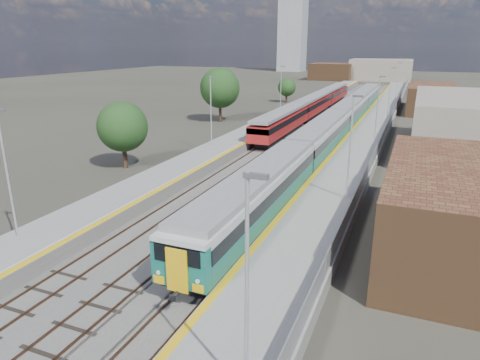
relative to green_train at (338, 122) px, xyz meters
The scene contains 11 objects.
ground 3.82m from the green_train, 119.26° to the left, with size 320.00×320.00×0.00m, color #47443A.
ballast_bed 6.78m from the green_train, 125.91° to the left, with size 10.50×155.00×0.06m, color #565451.
tracks 7.85m from the green_train, 114.69° to the left, with size 8.96×160.00×0.17m.
platform_right 6.64m from the green_train, 53.81° to the left, with size 4.70×155.00×8.52m.
platform_left 11.88m from the green_train, 153.90° to the left, with size 4.30×155.00×8.52m.
buildings 93.74m from the green_train, 102.13° to the left, with size 72.00×185.50×40.00m.
green_train is the anchor object (origin of this frame).
red_train 17.98m from the green_train, 112.91° to the left, with size 2.74×55.54×3.45m.
tree_a 27.84m from the green_train, 127.82° to the right, with size 4.88×4.88×6.62m.
tree_b 20.67m from the green_train, 163.03° to the left, with size 6.20×6.20×8.41m.
tree_c 36.74m from the green_train, 116.76° to the left, with size 3.75×3.75×5.08m.
Camera 1 is at (10.59, -8.25, 11.77)m, focal length 32.00 mm.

